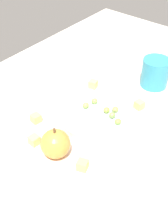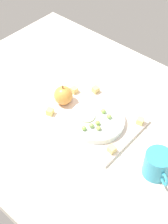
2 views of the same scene
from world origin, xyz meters
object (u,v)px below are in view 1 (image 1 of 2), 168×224
at_px(platter, 86,127).
at_px(cheese_cube_3, 34,140).
at_px(grape_4, 95,101).
at_px(grape_2, 115,109).
at_px(grape_5, 107,110).
at_px(cheese_cube_4, 139,105).
at_px(grape_1, 118,121).
at_px(cheese_cube_0, 93,84).
at_px(cup, 155,73).
at_px(cheese_cube_1, 82,165).
at_px(cheese_cube_2, 36,118).
at_px(apple_whole, 55,144).
at_px(grape_0, 112,115).
at_px(apple_slice_0, 94,121).
at_px(grape_3, 86,105).
at_px(serving_dish, 97,116).

relative_size(platter, cheese_cube_3, 14.39).
relative_size(platter, grape_4, 18.72).
relative_size(grape_2, grape_5, 1.00).
distance_m(platter, cheese_cube_4, 0.16).
bearing_deg(grape_1, cheese_cube_0, -124.06).
distance_m(grape_5, cup, 0.23).
distance_m(cheese_cube_4, grape_1, 0.11).
distance_m(cheese_cube_1, grape_2, 0.19).
bearing_deg(cheese_cube_2, platter, 123.58).
relative_size(apple_whole, grape_0, 3.95).
bearing_deg(grape_4, grape_0, 75.06).
distance_m(grape_2, apple_slice_0, 0.07).
height_order(platter, grape_3, grape_3).
height_order(platter, apple_slice_0, apple_slice_0).
xyz_separation_m(grape_4, apple_slice_0, (0.06, 0.05, -0.00)).
height_order(apple_whole, grape_4, apple_whole).
xyz_separation_m(cheese_cube_2, cheese_cube_3, (0.06, 0.05, 0.00)).
height_order(cheese_cube_0, cheese_cube_1, same).
bearing_deg(cup, apple_whole, -3.73).
distance_m(cheese_cube_1, apple_slice_0, 0.13).
relative_size(grape_2, grape_4, 1.00).
bearing_deg(grape_5, platter, -28.90).
bearing_deg(apple_whole, serving_dish, -179.24).
relative_size(grape_1, grape_5, 1.00).
relative_size(cheese_cube_0, grape_0, 1.30).
relative_size(platter, apple_slice_0, 5.74).
distance_m(grape_0, grape_3, 0.08).
bearing_deg(platter, grape_1, 113.68).
bearing_deg(apple_slice_0, cheese_cube_4, 162.99).
xyz_separation_m(apple_whole, cheese_cube_0, (-0.26, -0.10, -0.02)).
distance_m(cheese_cube_1, grape_4, 0.21).
xyz_separation_m(grape_1, grape_5, (-0.02, -0.05, -0.00)).
relative_size(grape_0, grape_4, 1.00).
bearing_deg(serving_dish, grape_2, 131.49).
relative_size(apple_whole, cheese_cube_0, 3.04).
xyz_separation_m(cheese_cube_1, grape_0, (-0.16, -0.03, 0.02)).
xyz_separation_m(apple_whole, grape_1, (-0.16, 0.06, -0.00)).
bearing_deg(grape_1, apple_slice_0, -55.99).
relative_size(grape_5, cup, 0.17).
height_order(serving_dish, apple_slice_0, apple_slice_0).
bearing_deg(grape_5, grape_0, 71.71).
bearing_deg(grape_3, cheese_cube_1, 36.43).
distance_m(grape_0, grape_5, 0.02).
bearing_deg(grape_5, cheese_cube_1, 18.79).
height_order(cheese_cube_2, cheese_cube_3, same).
bearing_deg(grape_1, cheese_cube_3, -38.14).
relative_size(cheese_cube_0, grape_1, 1.30).
relative_size(apple_whole, grape_4, 3.95).
bearing_deg(grape_5, serving_dish, -53.27).
bearing_deg(platter, apple_slice_0, 89.56).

